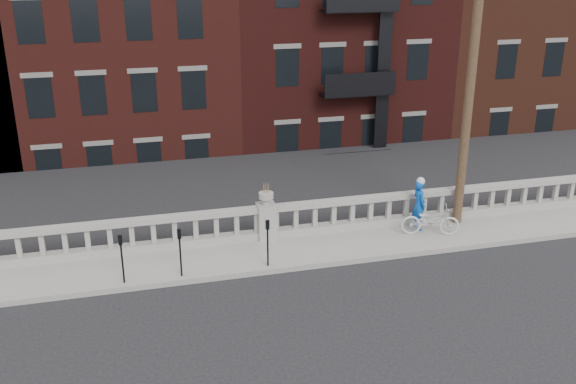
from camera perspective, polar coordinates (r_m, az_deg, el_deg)
The scene contains 11 objects.
ground at distance 16.23m, azimuth 1.25°, elevation -10.22°, with size 120.00×120.00×0.00m, color black.
sidewalk at distance 18.75m, azimuth -1.26°, elevation -5.47°, with size 32.00×2.20×0.15m, color gray.
balustrade at distance 19.36m, azimuth -1.93°, elevation -2.77°, with size 28.00×0.34×1.03m.
planter_pedestal at distance 19.28m, azimuth -1.94°, elevation -2.25°, with size 0.55×0.55×1.76m.
lower_level at distance 37.15m, azimuth -7.80°, elevation 11.62°, with size 80.00×44.00×20.80m.
utility_pole at distance 19.99m, azimuth 16.08°, elevation 10.96°, with size 1.60×0.28×10.00m.
parking_meter_b at distance 17.19m, azimuth -14.58°, elevation -5.32°, with size 0.10×0.09×1.36m.
parking_meter_c at distance 17.22m, azimuth -9.58°, elevation -4.86°, with size 0.10×0.09×1.36m.
parking_meter_d at distance 17.53m, azimuth -1.82°, elevation -4.08°, with size 0.10×0.09×1.36m.
bicycle at distance 20.07m, azimuth 12.54°, elevation -2.48°, with size 0.62×1.77×0.93m, color silver.
cyclist at distance 20.30m, azimuth 11.56°, elevation -1.12°, with size 0.58×0.38×1.59m, color #0B49B0.
Camera 1 is at (-3.86, -13.40, 8.32)m, focal length 40.00 mm.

